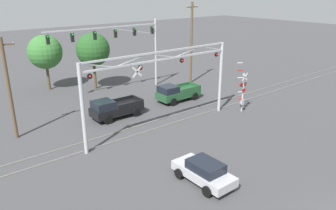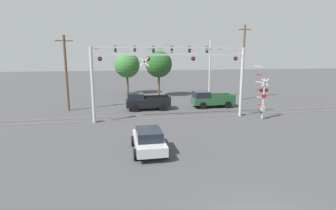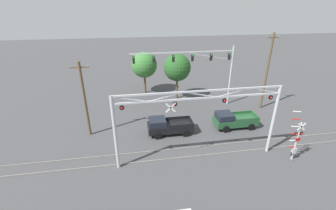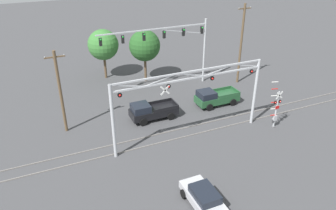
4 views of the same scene
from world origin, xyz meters
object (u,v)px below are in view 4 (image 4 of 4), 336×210
(traffic_signal_span, at_px, (175,40))
(background_tree_beyond_span, at_px, (145,46))
(pickup_truck_lead, at_px, (151,111))
(background_tree_far_left_verge, at_px, (103,45))
(crossing_gantry, at_px, (190,94))
(crossing_signal_mast, at_px, (276,110))
(utility_pole_right, at_px, (241,44))
(sedan_waiting, at_px, (204,197))
(utility_pole_left, at_px, (60,92))
(pickup_truck_following, at_px, (215,97))

(traffic_signal_span, distance_m, background_tree_beyond_span, 4.40)
(pickup_truck_lead, xyz_separation_m, background_tree_far_left_verge, (-1.50, 13.01, 3.61))
(crossing_gantry, relative_size, traffic_signal_span, 1.07)
(crossing_signal_mast, distance_m, utility_pole_right, 11.95)
(crossing_gantry, xyz_separation_m, traffic_signal_span, (3.90, 11.51, 1.35))
(crossing_gantry, xyz_separation_m, utility_pole_right, (11.92, 9.38, 0.56))
(crossing_gantry, height_order, crossing_signal_mast, crossing_gantry)
(sedan_waiting, height_order, utility_pole_left, utility_pole_left)
(pickup_truck_lead, bearing_deg, background_tree_far_left_verge, 96.58)
(crossing_gantry, xyz_separation_m, sedan_waiting, (-3.09, -8.24, -3.84))
(crossing_signal_mast, distance_m, pickup_truck_following, 7.22)
(pickup_truck_lead, relative_size, utility_pole_left, 0.60)
(crossing_gantry, height_order, pickup_truck_following, crossing_gantry)
(pickup_truck_following, bearing_deg, background_tree_far_left_verge, 125.49)
(utility_pole_right, bearing_deg, sedan_waiting, -130.42)
(pickup_truck_lead, xyz_separation_m, utility_pole_left, (-8.48, 1.21, 3.29))
(pickup_truck_following, xyz_separation_m, background_tree_beyond_span, (-4.67, 9.77, 3.81))
(traffic_signal_span, height_order, utility_pole_right, utility_pole_right)
(background_tree_beyond_span, distance_m, background_tree_far_left_verge, 5.54)
(background_tree_beyond_span, bearing_deg, pickup_truck_lead, -107.17)
(pickup_truck_following, bearing_deg, traffic_signal_span, 106.14)
(pickup_truck_lead, height_order, utility_pole_right, utility_pole_right)
(pickup_truck_lead, bearing_deg, background_tree_beyond_span, 72.83)
(traffic_signal_span, bearing_deg, utility_pole_right, -14.90)
(utility_pole_right, distance_m, background_tree_beyond_span, 12.04)
(pickup_truck_following, distance_m, utility_pole_left, 16.56)
(crossing_signal_mast, bearing_deg, pickup_truck_following, 113.03)
(traffic_signal_span, distance_m, sedan_waiting, 21.58)
(background_tree_beyond_span, bearing_deg, crossing_gantry, -94.40)
(traffic_signal_span, bearing_deg, utility_pole_left, -159.14)
(crossing_gantry, xyz_separation_m, pickup_truck_following, (5.80, 4.95, -3.67))
(pickup_truck_following, xyz_separation_m, background_tree_far_left_verge, (-9.21, 12.92, 3.61))
(crossing_gantry, bearing_deg, background_tree_beyond_span, 85.60)
(traffic_signal_span, relative_size, sedan_waiting, 3.25)
(sedan_waiting, xyz_separation_m, background_tree_beyond_span, (4.22, 22.95, 3.98))
(crossing_signal_mast, bearing_deg, sedan_waiting, -150.54)
(pickup_truck_lead, bearing_deg, sedan_waiting, -95.15)
(crossing_signal_mast, height_order, utility_pole_right, utility_pole_right)
(crossing_gantry, distance_m, traffic_signal_span, 12.23)
(traffic_signal_span, bearing_deg, background_tree_beyond_span, 130.87)
(crossing_gantry, xyz_separation_m, utility_pole_left, (-10.39, 6.07, -0.38))
(crossing_gantry, distance_m, pickup_truck_lead, 6.38)
(crossing_gantry, height_order, background_tree_beyond_span, crossing_gantry)
(sedan_waiting, bearing_deg, crossing_signal_mast, 29.46)
(crossing_signal_mast, distance_m, background_tree_beyond_span, 18.19)
(crossing_signal_mast, relative_size, background_tree_beyond_span, 0.76)
(pickup_truck_lead, height_order, utility_pole_left, utility_pole_left)
(crossing_signal_mast, relative_size, background_tree_far_left_verge, 0.78)
(utility_pole_left, bearing_deg, utility_pole_right, 8.45)
(background_tree_beyond_span, xyz_separation_m, background_tree_far_left_verge, (-4.54, 3.16, -0.21))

